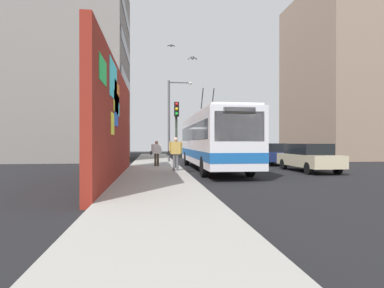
% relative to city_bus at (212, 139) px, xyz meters
% --- Properties ---
extents(ground_plane, '(80.00, 80.00, 0.00)m').
position_rel_city_bus_xyz_m(ground_plane, '(0.13, 1.80, -1.85)').
color(ground_plane, black).
extents(sidewalk_slab, '(48.00, 3.20, 0.15)m').
position_rel_city_bus_xyz_m(sidewalk_slab, '(0.13, 3.40, -1.77)').
color(sidewalk_slab, '#9E9B93').
rests_on(sidewalk_slab, ground_plane).
extents(graffiti_wall, '(12.85, 0.32, 4.88)m').
position_rel_city_bus_xyz_m(graffiti_wall, '(-4.46, 5.15, 0.61)').
color(graffiti_wall, maroon).
rests_on(graffiti_wall, ground_plane).
extents(building_far_left, '(11.70, 9.83, 17.60)m').
position_rel_city_bus_xyz_m(building_far_left, '(12.79, 11.00, 6.95)').
color(building_far_left, gray).
rests_on(building_far_left, ground_plane).
extents(building_far_right, '(12.24, 6.78, 17.19)m').
position_rel_city_bus_xyz_m(building_far_right, '(12.60, -15.20, 6.75)').
color(building_far_right, gray).
rests_on(building_far_right, ground_plane).
extents(city_bus, '(12.34, 2.51, 5.10)m').
position_rel_city_bus_xyz_m(city_bus, '(0.00, 0.00, 0.00)').
color(city_bus, silver).
rests_on(city_bus, ground_plane).
extents(parked_car_champagne, '(4.80, 1.81, 1.58)m').
position_rel_city_bus_xyz_m(parked_car_champagne, '(-1.72, -5.20, -1.01)').
color(parked_car_champagne, '#C6B793').
rests_on(parked_car_champagne, ground_plane).
extents(parked_car_navy, '(4.74, 1.83, 1.58)m').
position_rel_city_bus_xyz_m(parked_car_navy, '(4.21, -5.20, -1.01)').
color(parked_car_navy, navy).
rests_on(parked_car_navy, ground_plane).
extents(pedestrian_midblock, '(0.22, 0.73, 1.60)m').
position_rel_city_bus_xyz_m(pedestrian_midblock, '(1.55, 3.29, -0.76)').
color(pedestrian_midblock, '#3F3326').
rests_on(pedestrian_midblock, sidewalk_slab).
extents(pedestrian_at_curb, '(0.24, 0.78, 1.77)m').
position_rel_city_bus_xyz_m(pedestrian_at_curb, '(-1.85, 2.32, -0.64)').
color(pedestrian_at_curb, '#595960').
rests_on(pedestrian_at_curb, sidewalk_slab).
extents(traffic_light, '(0.49, 0.28, 3.88)m').
position_rel_city_bus_xyz_m(traffic_light, '(-0.22, 2.15, 0.93)').
color(traffic_light, '#2D382D').
rests_on(traffic_light, sidewalk_slab).
extents(street_lamp, '(0.44, 1.93, 6.40)m').
position_rel_city_bus_xyz_m(street_lamp, '(6.50, 2.02, 2.01)').
color(street_lamp, '#4C4C51').
rests_on(street_lamp, sidewalk_slab).
extents(flying_pigeons, '(5.44, 1.46, 2.36)m').
position_rel_city_bus_xyz_m(flying_pigeons, '(1.74, 1.74, 5.69)').
color(flying_pigeons, slate).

